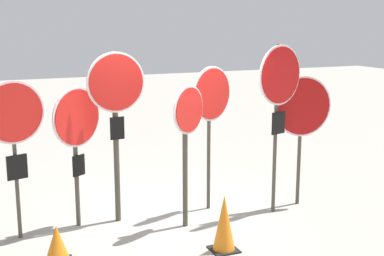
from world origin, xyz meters
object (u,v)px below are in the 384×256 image
at_px(stop_sign_4, 211,103).
at_px(traffic_cone_1, 57,246).
at_px(stop_sign_0, 14,123).
at_px(stop_sign_5, 279,87).
at_px(stop_sign_6, 302,112).
at_px(traffic_cone_0, 224,223).
at_px(stop_sign_1, 77,127).
at_px(stop_sign_2, 116,104).
at_px(stop_sign_3, 188,127).

bearing_deg(stop_sign_4, traffic_cone_1, 178.57).
height_order(stop_sign_0, stop_sign_5, stop_sign_5).
relative_size(stop_sign_6, traffic_cone_1, 4.09).
relative_size(traffic_cone_0, traffic_cone_1, 1.47).
bearing_deg(traffic_cone_1, stop_sign_1, 65.96).
bearing_deg(stop_sign_6, stop_sign_5, -155.74).
xyz_separation_m(stop_sign_6, traffic_cone_0, (-1.87, -1.09, -1.15)).
bearing_deg(stop_sign_0, stop_sign_2, -12.31).
relative_size(stop_sign_4, stop_sign_6, 1.08).
relative_size(stop_sign_4, stop_sign_5, 0.87).
distance_m(stop_sign_4, traffic_cone_0, 2.02).
xyz_separation_m(stop_sign_0, stop_sign_2, (1.39, 0.09, 0.16)).
xyz_separation_m(stop_sign_1, stop_sign_5, (2.89, -0.58, 0.49)).
relative_size(stop_sign_0, traffic_cone_0, 2.90).
height_order(stop_sign_6, traffic_cone_0, stop_sign_6).
relative_size(stop_sign_1, stop_sign_6, 0.97).
xyz_separation_m(stop_sign_0, stop_sign_1, (0.83, 0.13, -0.14)).
bearing_deg(stop_sign_2, stop_sign_6, -13.46).
distance_m(stop_sign_0, stop_sign_4, 2.86).
xyz_separation_m(stop_sign_4, traffic_cone_1, (-2.52, -1.05, -1.44)).
distance_m(stop_sign_3, traffic_cone_1, 2.33).
height_order(stop_sign_4, stop_sign_6, stop_sign_4).
xyz_separation_m(stop_sign_1, stop_sign_6, (3.41, -0.44, 0.06)).
xyz_separation_m(stop_sign_3, stop_sign_5, (1.47, 0.02, 0.48)).
xyz_separation_m(stop_sign_6, traffic_cone_1, (-3.91, -0.69, -1.27)).
bearing_deg(stop_sign_0, stop_sign_6, -20.31).
height_order(stop_sign_3, stop_sign_5, stop_sign_5).
height_order(stop_sign_3, stop_sign_6, stop_sign_6).
bearing_deg(stop_sign_5, traffic_cone_1, 171.01).
distance_m(stop_sign_3, stop_sign_4, 0.83).
bearing_deg(stop_sign_3, traffic_cone_0, -115.14).
xyz_separation_m(stop_sign_3, stop_sign_6, (1.99, 0.17, 0.05)).
xyz_separation_m(stop_sign_4, stop_sign_6, (1.39, -0.36, -0.18)).
bearing_deg(stop_sign_1, stop_sign_0, 157.95).
distance_m(stop_sign_3, stop_sign_5, 1.55).
height_order(stop_sign_0, traffic_cone_0, stop_sign_0).
xyz_separation_m(stop_sign_0, stop_sign_5, (3.72, -0.45, 0.34)).
distance_m(stop_sign_2, stop_sign_6, 2.89).
distance_m(stop_sign_5, traffic_cone_0, 2.28).
bearing_deg(stop_sign_0, traffic_cone_0, -46.64).
relative_size(stop_sign_1, stop_sign_3, 0.99).
bearing_deg(stop_sign_6, traffic_cone_1, -161.29).
bearing_deg(stop_sign_2, traffic_cone_1, -139.78).
distance_m(stop_sign_3, traffic_cone_0, 1.44).
height_order(stop_sign_1, stop_sign_5, stop_sign_5).
distance_m(stop_sign_1, stop_sign_4, 2.04).
relative_size(stop_sign_3, traffic_cone_0, 2.75).
bearing_deg(stop_sign_3, stop_sign_6, -28.06).
bearing_deg(stop_sign_1, stop_sign_4, -33.28).
bearing_deg(traffic_cone_1, stop_sign_2, 45.70).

